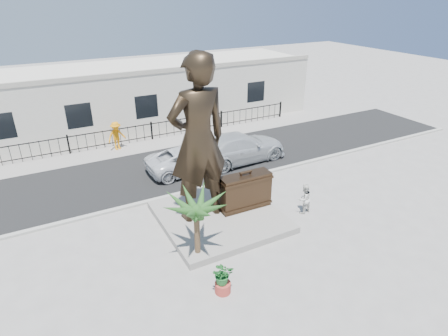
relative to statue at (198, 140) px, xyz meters
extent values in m
plane|color=#9E9991|center=(1.30, -1.84, -3.93)|extent=(100.00, 100.00, 0.00)
cube|color=black|center=(1.30, 6.16, -3.92)|extent=(40.00, 7.00, 0.01)
cube|color=#A5A399|center=(1.30, 2.66, -3.87)|extent=(40.00, 0.25, 0.12)
cube|color=#9E9991|center=(1.30, 10.16, -3.92)|extent=(40.00, 2.50, 0.02)
cube|color=gray|center=(0.80, -0.34, -3.78)|extent=(5.20, 5.20, 0.30)
cube|color=black|center=(1.30, 10.96, -3.33)|extent=(22.00, 0.10, 1.20)
cube|color=silver|center=(1.30, 15.16, -1.73)|extent=(28.00, 7.00, 4.40)
imported|color=#2D2216|center=(0.00, 0.00, 0.00)|extent=(2.77, 1.93, 7.25)
cube|color=#332315|center=(2.13, -0.38, -2.78)|extent=(2.42, 0.82, 1.70)
imported|color=silver|center=(4.59, -1.65, -3.19)|extent=(0.78, 0.65, 1.47)
imported|color=silver|center=(1.69, 5.12, -3.21)|extent=(5.10, 2.43, 1.40)
imported|color=#B7BABC|center=(4.87, 4.91, -3.04)|extent=(6.17, 2.73, 1.76)
imported|color=orange|center=(-1.28, 10.25, -2.96)|extent=(1.35, 0.98, 1.88)
cylinder|color=#B83A30|center=(-1.20, -4.46, -3.73)|extent=(0.56, 0.56, 0.40)
imported|color=#22692A|center=(-1.20, -4.46, -3.12)|extent=(0.90, 0.84, 0.82)
camera|label=1|loc=(-5.83, -13.27, 5.62)|focal=30.00mm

